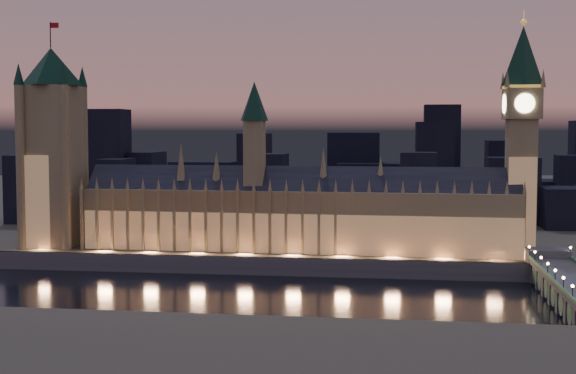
# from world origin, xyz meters

# --- Properties ---
(ground_plane) EXTENTS (2000.00, 2000.00, 0.00)m
(ground_plane) POSITION_xyz_m (0.00, 0.00, 0.00)
(ground_plane) COLOR black
(ground_plane) RESTS_ON ground
(north_bank) EXTENTS (2000.00, 960.00, 8.00)m
(north_bank) POSITION_xyz_m (0.00, 520.00, 4.00)
(north_bank) COLOR #46402D
(north_bank) RESTS_ON ground
(embankment_wall) EXTENTS (2000.00, 2.50, 8.00)m
(embankment_wall) POSITION_xyz_m (0.00, 41.00, 4.00)
(embankment_wall) COLOR #514552
(embankment_wall) RESTS_ON ground
(palace_of_westminster) EXTENTS (202.00, 26.67, 78.00)m
(palace_of_westminster) POSITION_xyz_m (7.44, 61.74, 26.37)
(palace_of_westminster) COLOR #8D7052
(palace_of_westminster) RESTS_ON north_bank
(victoria_tower) EXTENTS (31.68, 31.68, 106.79)m
(victoria_tower) POSITION_xyz_m (-110.00, 61.91, 60.67)
(victoria_tower) COLOR #8D7052
(victoria_tower) RESTS_ON north_bank
(elizabeth_tower) EXTENTS (18.00, 18.00, 107.66)m
(elizabeth_tower) POSITION_xyz_m (108.00, 61.92, 68.01)
(elizabeth_tower) COLOR #8D7052
(elizabeth_tower) RESTS_ON north_bank
(westminster_bridge) EXTENTS (17.56, 113.00, 15.90)m
(westminster_bridge) POSITION_xyz_m (117.23, -3.45, 5.99)
(westminster_bridge) COLOR #514552
(westminster_bridge) RESTS_ON ground
(city_backdrop) EXTENTS (464.36, 215.63, 74.43)m
(city_backdrop) POSITION_xyz_m (33.91, 247.49, 30.53)
(city_backdrop) COLOR black
(city_backdrop) RESTS_ON north_bank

